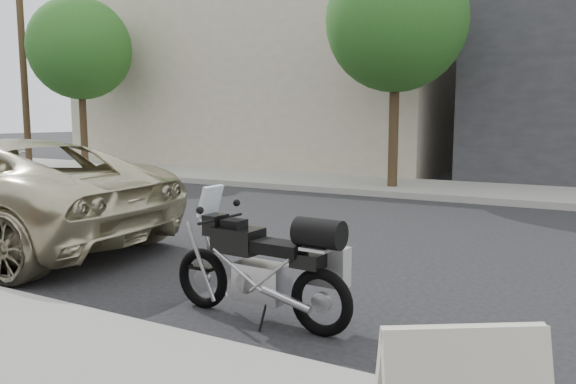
{
  "coord_description": "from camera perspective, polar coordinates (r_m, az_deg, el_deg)",
  "views": [
    {
      "loc": [
        -2.54,
        7.35,
        1.84
      ],
      "look_at": [
        0.93,
        1.19,
        0.9
      ],
      "focal_mm": 35.0,
      "sensor_mm": 36.0,
      "label": 1
    }
  ],
  "objects": [
    {
      "name": "street_tree_right",
      "position": [
        20.62,
        -20.39,
        13.49
      ],
      "size": [
        3.4,
        3.4,
        5.7
      ],
      "color": "#392A1A",
      "rests_on": "far_sidewalk"
    },
    {
      "name": "street_tree_mid",
      "position": [
        14.29,
        10.94,
        16.68
      ],
      "size": [
        3.4,
        3.4,
        5.7
      ],
      "color": "#392A1A",
      "rests_on": "far_sidewalk"
    },
    {
      "name": "far_sidewalk",
      "position": [
        14.19,
        18.85,
        0.0
      ],
      "size": [
        44.0,
        3.0,
        0.15
      ],
      "primitive_type": "cube",
      "color": "gray",
      "rests_on": "ground"
    },
    {
      "name": "ground",
      "position": [
        7.99,
        10.09,
        -5.86
      ],
      "size": [
        120.0,
        120.0,
        0.0
      ],
      "primitive_type": "plane",
      "color": "black",
      "rests_on": "ground"
    },
    {
      "name": "utility_pole",
      "position": [
        22.91,
        -25.27,
        11.0
      ],
      "size": [
        0.24,
        0.24,
        6.7
      ],
      "primitive_type": "cylinder",
      "color": "#392A1A",
      "rests_on": "far_sidewalk"
    },
    {
      "name": "motorcycle",
      "position": [
        5.05,
        -1.79,
        -7.53
      ],
      "size": [
        1.92,
        0.62,
        1.21
      ],
      "rotation": [
        0.0,
        0.0,
        -0.06
      ],
      "color": "black",
      "rests_on": "ground"
    },
    {
      "name": "far_building_cream",
      "position": [
        23.93,
        0.44,
        12.73
      ],
      "size": [
        14.0,
        11.0,
        8.0
      ],
      "color": "#9F937F",
      "rests_on": "ground"
    }
  ]
}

